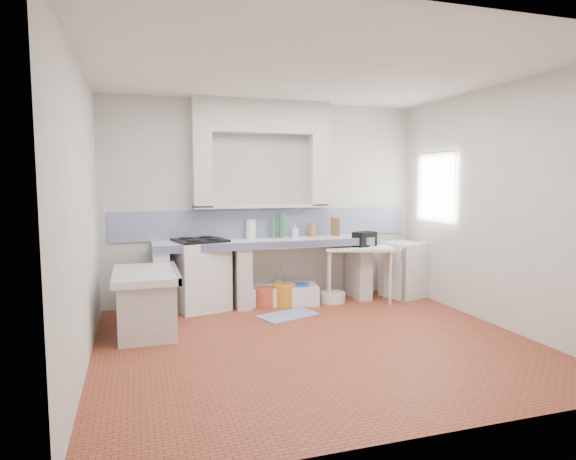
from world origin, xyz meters
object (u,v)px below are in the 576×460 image
object	(u,v)px
fridge	(404,269)
sink	(284,295)
side_table	(358,274)
stove	(201,275)

from	to	relation	value
fridge	sink	bearing A→B (deg)	155.80
side_table	fridge	xyz separation A→B (m)	(0.76, 0.04, 0.01)
sink	stove	bearing A→B (deg)	-169.63
side_table	fridge	size ratio (longest dim) A/B	1.16
stove	sink	xyz separation A→B (m)	(1.14, -0.03, -0.34)
stove	fridge	size ratio (longest dim) A/B	1.13
fridge	stove	bearing A→B (deg)	157.14
sink	fridge	world-z (taller)	fridge
stove	sink	world-z (taller)	stove
side_table	fridge	distance (m)	0.76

